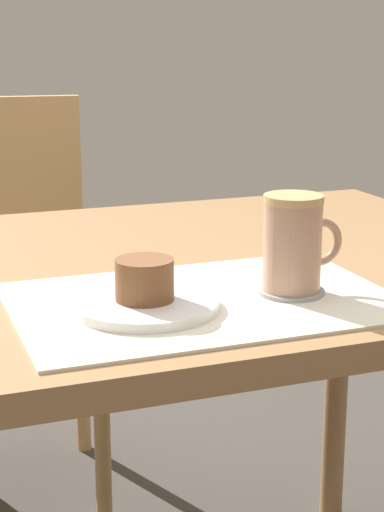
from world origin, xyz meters
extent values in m
cylinder|color=#997047|center=(0.57, 0.35, 0.35)|extent=(0.05, 0.05, 0.70)
cube|color=#997047|center=(0.00, 0.00, 0.72)|extent=(1.24, 0.81, 0.04)
cylinder|color=tan|center=(0.08, 0.50, 0.20)|extent=(0.04, 0.04, 0.40)
cylinder|color=tan|center=(0.11, 0.85, 0.20)|extent=(0.04, 0.04, 0.40)
cube|color=tan|center=(-0.08, 0.70, 0.42)|extent=(0.46, 0.46, 0.04)
cube|color=tan|center=(-0.06, 0.89, 0.68)|extent=(0.39, 0.07, 0.48)
cube|color=silver|center=(0.03, -0.21, 0.74)|extent=(0.47, 0.32, 0.00)
cylinder|color=white|center=(-0.05, -0.22, 0.75)|extent=(0.18, 0.18, 0.01)
cylinder|color=brown|center=(-0.05, -0.22, 0.78)|extent=(0.07, 0.07, 0.05)
cylinder|color=#99999E|center=(0.15, -0.23, 0.74)|extent=(0.09, 0.09, 0.00)
cylinder|color=tan|center=(0.15, -0.23, 0.80)|extent=(0.07, 0.07, 0.11)
cylinder|color=tan|center=(0.15, -0.23, 0.86)|extent=(0.08, 0.08, 0.01)
torus|color=tan|center=(0.19, -0.23, 0.80)|extent=(0.06, 0.01, 0.06)
camera|label=1|loc=(-0.34, -1.16, 1.07)|focal=60.00mm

